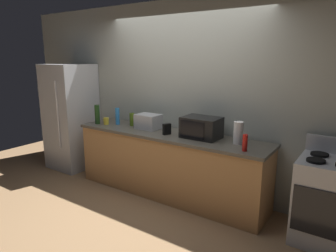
{
  "coord_description": "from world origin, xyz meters",
  "views": [
    {
      "loc": [
        2.26,
        -2.91,
        1.93
      ],
      "look_at": [
        0.0,
        0.4,
        1.0
      ],
      "focal_mm": 32.25,
      "sensor_mm": 36.0,
      "label": 1
    }
  ],
  "objects_px": {
    "refrigerator": "(71,117)",
    "bottle_spray_cleaner": "(117,116)",
    "paper_towel_roll": "(238,133)",
    "bottle_hot_sauce": "(245,143)",
    "stove_range": "(327,201)",
    "mug_yellow": "(106,121)",
    "toaster_oven": "(148,122)",
    "bottle_wine": "(97,114)",
    "microwave": "(201,127)",
    "cordless_phone": "(167,129)",
    "bottle_olive_oil": "(132,119)"
  },
  "relations": [
    {
      "from": "bottle_olive_oil",
      "to": "bottle_spray_cleaner",
      "type": "xyz_separation_m",
      "value": [
        -0.24,
        -0.06,
        0.03
      ]
    },
    {
      "from": "bottle_spray_cleaner",
      "to": "bottle_hot_sauce",
      "type": "bearing_deg",
      "value": -5.25
    },
    {
      "from": "stove_range",
      "to": "bottle_spray_cleaner",
      "type": "distance_m",
      "value": 3.01
    },
    {
      "from": "microwave",
      "to": "toaster_oven",
      "type": "distance_m",
      "value": 0.87
    },
    {
      "from": "microwave",
      "to": "stove_range",
      "type": "bearing_deg",
      "value": -1.82
    },
    {
      "from": "stove_range",
      "to": "mug_yellow",
      "type": "distance_m",
      "value": 3.13
    },
    {
      "from": "paper_towel_roll",
      "to": "refrigerator",
      "type": "bearing_deg",
      "value": -179.05
    },
    {
      "from": "refrigerator",
      "to": "cordless_phone",
      "type": "xyz_separation_m",
      "value": [
        2.08,
        -0.07,
        0.07
      ]
    },
    {
      "from": "refrigerator",
      "to": "stove_range",
      "type": "height_order",
      "value": "refrigerator"
    },
    {
      "from": "bottle_wine",
      "to": "mug_yellow",
      "type": "height_order",
      "value": "bottle_wine"
    },
    {
      "from": "refrigerator",
      "to": "bottle_olive_oil",
      "type": "height_order",
      "value": "refrigerator"
    },
    {
      "from": "bottle_olive_oil",
      "to": "bottle_wine",
      "type": "bearing_deg",
      "value": -158.59
    },
    {
      "from": "paper_towel_roll",
      "to": "bottle_spray_cleaner",
      "type": "bearing_deg",
      "value": -178.95
    },
    {
      "from": "toaster_oven",
      "to": "bottle_spray_cleaner",
      "type": "height_order",
      "value": "bottle_spray_cleaner"
    },
    {
      "from": "microwave",
      "to": "paper_towel_roll",
      "type": "xyz_separation_m",
      "value": [
        0.5,
        0.0,
        0.0
      ]
    },
    {
      "from": "refrigerator",
      "to": "paper_towel_roll",
      "type": "xyz_separation_m",
      "value": [
        3.04,
        0.05,
        0.13
      ]
    },
    {
      "from": "paper_towel_roll",
      "to": "bottle_spray_cleaner",
      "type": "relative_size",
      "value": 1.05
    },
    {
      "from": "toaster_oven",
      "to": "paper_towel_roll",
      "type": "bearing_deg",
      "value": -0.42
    },
    {
      "from": "refrigerator",
      "to": "toaster_oven",
      "type": "distance_m",
      "value": 1.67
    },
    {
      "from": "mug_yellow",
      "to": "bottle_olive_oil",
      "type": "bearing_deg",
      "value": 24.08
    },
    {
      "from": "microwave",
      "to": "mug_yellow",
      "type": "height_order",
      "value": "microwave"
    },
    {
      "from": "toaster_oven",
      "to": "bottle_wine",
      "type": "bearing_deg",
      "value": -167.37
    },
    {
      "from": "refrigerator",
      "to": "bottle_spray_cleaner",
      "type": "bearing_deg",
      "value": 0.76
    },
    {
      "from": "stove_range",
      "to": "mug_yellow",
      "type": "height_order",
      "value": "stove_range"
    },
    {
      "from": "stove_range",
      "to": "bottle_olive_oil",
      "type": "bearing_deg",
      "value": 178.39
    },
    {
      "from": "stove_range",
      "to": "mug_yellow",
      "type": "xyz_separation_m",
      "value": [
        -3.09,
        -0.09,
        0.49
      ]
    },
    {
      "from": "refrigerator",
      "to": "bottle_spray_cleaner",
      "type": "xyz_separation_m",
      "value": [
        1.1,
        0.01,
        0.13
      ]
    },
    {
      "from": "toaster_oven",
      "to": "bottle_spray_cleaner",
      "type": "xyz_separation_m",
      "value": [
        -0.57,
        -0.05,
        0.02
      ]
    },
    {
      "from": "stove_range",
      "to": "bottle_olive_oil",
      "type": "xyz_separation_m",
      "value": [
        -2.71,
        0.08,
        0.54
      ]
    },
    {
      "from": "bottle_hot_sauce",
      "to": "bottle_olive_oil",
      "type": "bearing_deg",
      "value": 172.21
    },
    {
      "from": "bottle_wine",
      "to": "stove_range",
      "type": "bearing_deg",
      "value": 2.32
    },
    {
      "from": "bottle_olive_oil",
      "to": "bottle_spray_cleaner",
      "type": "height_order",
      "value": "bottle_spray_cleaner"
    },
    {
      "from": "paper_towel_roll",
      "to": "bottle_wine",
      "type": "relative_size",
      "value": 0.91
    },
    {
      "from": "bottle_wine",
      "to": "bottle_hot_sauce",
      "type": "xyz_separation_m",
      "value": [
        2.4,
        -0.05,
        -0.05
      ]
    },
    {
      "from": "stove_range",
      "to": "bottle_wine",
      "type": "xyz_separation_m",
      "value": [
        -3.24,
        -0.13,
        0.59
      ]
    },
    {
      "from": "cordless_phone",
      "to": "bottle_hot_sauce",
      "type": "distance_m",
      "value": 1.13
    },
    {
      "from": "toaster_oven",
      "to": "cordless_phone",
      "type": "height_order",
      "value": "toaster_oven"
    },
    {
      "from": "refrigerator",
      "to": "stove_range",
      "type": "xyz_separation_m",
      "value": [
        4.05,
        0.0,
        -0.44
      ]
    },
    {
      "from": "bottle_olive_oil",
      "to": "bottle_spray_cleaner",
      "type": "bearing_deg",
      "value": -165.63
    },
    {
      "from": "bottle_hot_sauce",
      "to": "refrigerator",
      "type": "bearing_deg",
      "value": 176.8
    },
    {
      "from": "stove_range",
      "to": "bottle_olive_oil",
      "type": "relative_size",
      "value": 5.6
    },
    {
      "from": "microwave",
      "to": "toaster_oven",
      "type": "bearing_deg",
      "value": 179.2
    },
    {
      "from": "toaster_oven",
      "to": "paper_towel_roll",
      "type": "height_order",
      "value": "paper_towel_roll"
    },
    {
      "from": "bottle_olive_oil",
      "to": "bottle_wine",
      "type": "height_order",
      "value": "bottle_wine"
    },
    {
      "from": "refrigerator",
      "to": "paper_towel_roll",
      "type": "height_order",
      "value": "refrigerator"
    },
    {
      "from": "mug_yellow",
      "to": "stove_range",
      "type": "bearing_deg",
      "value": 1.73
    },
    {
      "from": "cordless_phone",
      "to": "mug_yellow",
      "type": "relative_size",
      "value": 1.42
    },
    {
      "from": "paper_towel_roll",
      "to": "bottle_wine",
      "type": "bearing_deg",
      "value": -175.34
    },
    {
      "from": "cordless_phone",
      "to": "bottle_wine",
      "type": "height_order",
      "value": "bottle_wine"
    },
    {
      "from": "bottle_hot_sauce",
      "to": "bottle_spray_cleaner",
      "type": "bearing_deg",
      "value": 174.75
    }
  ]
}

